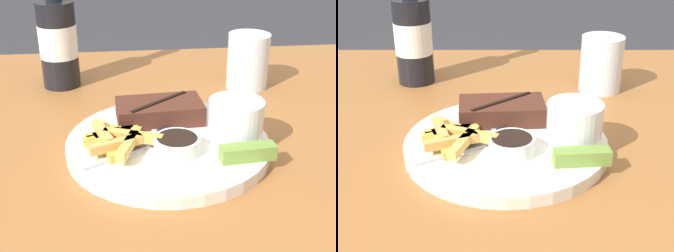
% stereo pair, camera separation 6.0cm
% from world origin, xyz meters
% --- Properties ---
extents(dining_table, '(1.13, 0.96, 0.72)m').
position_xyz_m(dining_table, '(0.00, 0.00, 0.64)').
color(dining_table, '#935B2D').
rests_on(dining_table, ground_plane).
extents(dinner_plate, '(0.28, 0.28, 0.02)m').
position_xyz_m(dinner_plate, '(0.00, 0.00, 0.73)').
color(dinner_plate, silver).
rests_on(dinner_plate, dining_table).
extents(steak_portion, '(0.13, 0.08, 0.03)m').
position_xyz_m(steak_portion, '(-0.01, 0.06, 0.76)').
color(steak_portion, '#472319').
rests_on(steak_portion, dinner_plate).
extents(fries_pile, '(0.11, 0.15, 0.02)m').
position_xyz_m(fries_pile, '(-0.07, -0.01, 0.75)').
color(fries_pile, orange).
rests_on(fries_pile, dinner_plate).
extents(coleslaw_cup, '(0.08, 0.08, 0.06)m').
position_xyz_m(coleslaw_cup, '(0.09, -0.01, 0.77)').
color(coleslaw_cup, white).
rests_on(coleslaw_cup, dinner_plate).
extents(dipping_sauce_cup, '(0.06, 0.06, 0.02)m').
position_xyz_m(dipping_sauce_cup, '(0.01, -0.04, 0.75)').
color(dipping_sauce_cup, silver).
rests_on(dipping_sauce_cup, dinner_plate).
extents(pickle_spear, '(0.07, 0.03, 0.02)m').
position_xyz_m(pickle_spear, '(0.10, -0.07, 0.75)').
color(pickle_spear, olive).
rests_on(pickle_spear, dinner_plate).
extents(fork_utensil, '(0.12, 0.08, 0.00)m').
position_xyz_m(fork_utensil, '(-0.06, -0.04, 0.74)').
color(fork_utensil, '#B7B7BC').
rests_on(fork_utensil, dinner_plate).
extents(knife_utensil, '(0.11, 0.14, 0.01)m').
position_xyz_m(knife_utensil, '(-0.01, 0.03, 0.74)').
color(knife_utensil, '#B7B7BC').
rests_on(knife_utensil, dinner_plate).
extents(beer_bottle, '(0.07, 0.07, 0.25)m').
position_xyz_m(beer_bottle, '(-0.17, 0.27, 0.81)').
color(beer_bottle, black).
rests_on(beer_bottle, dining_table).
extents(drinking_glass, '(0.08, 0.08, 0.10)m').
position_xyz_m(drinking_glass, '(0.17, 0.23, 0.77)').
color(drinking_glass, silver).
rests_on(drinking_glass, dining_table).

